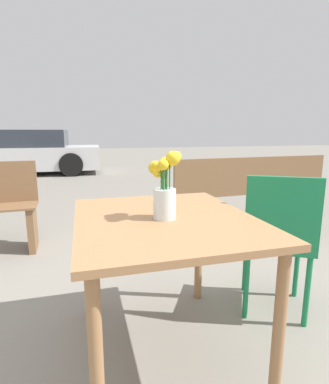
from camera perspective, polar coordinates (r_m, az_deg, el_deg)
The scene contains 6 objects.
ground_plane at distance 1.79m, azimuth -0.00°, elevation -27.76°, with size 40.00×40.00×0.00m, color gray.
table_front at distance 1.47m, azimuth -0.00°, elevation -8.29°, with size 0.84×0.99×0.73m.
flower_vase at distance 1.38m, azimuth -0.04°, elevation 0.26°, with size 0.15×0.15×0.32m.
cafe_chair at distance 1.94m, azimuth 20.80°, elevation -7.79°, with size 0.55×0.55×0.89m.
bench_near at distance 3.62m, azimuth 15.80°, elevation 0.60°, with size 1.95×0.47×0.85m.
parked_car at distance 8.98m, azimuth -24.77°, elevation 6.78°, with size 3.89×1.86×1.18m.
Camera 1 is at (-0.38, -1.33, 1.13)m, focal length 28.00 mm.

